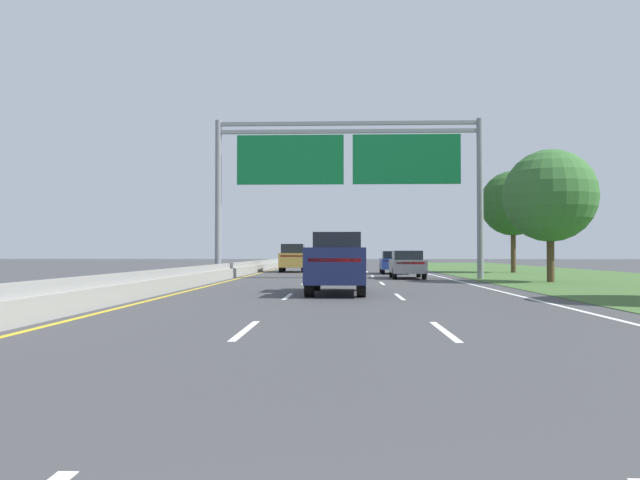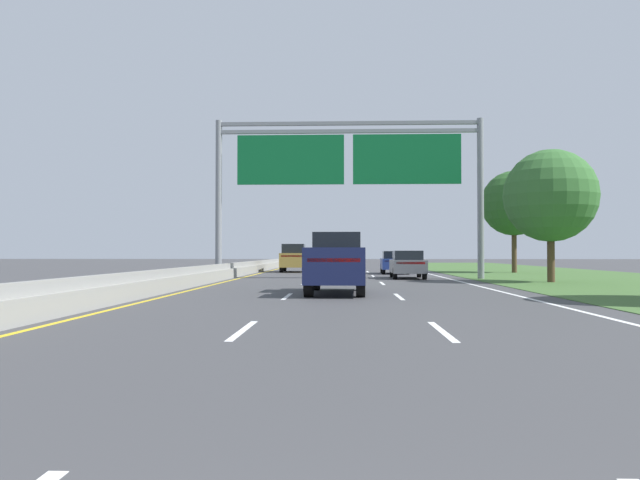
{
  "view_description": "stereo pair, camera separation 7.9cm",
  "coord_description": "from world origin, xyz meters",
  "px_view_note": "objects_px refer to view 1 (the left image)",
  "views": [
    {
      "loc": [
        -0.04,
        -1.07,
        1.45
      ],
      "look_at": [
        -1.02,
        26.43,
        2.02
      ],
      "focal_mm": 34.84,
      "sensor_mm": 36.0,
      "label": 1
    },
    {
      "loc": [
        0.04,
        -1.07,
        1.45
      ],
      "look_at": [
        -1.02,
        26.43,
        2.02
      ],
      "focal_mm": 34.84,
      "sensor_mm": 36.0,
      "label": 2
    }
  ],
  "objects_px": {
    "car_gold_left_lane_suv": "(293,257)",
    "roadside_tree_far": "(513,203)",
    "pickup_truck_navy": "(337,263)",
    "car_grey_right_lane_sedan": "(407,264)",
    "roadside_tree_mid": "(550,196)",
    "car_blue_right_lane_sedan": "(394,262)",
    "overhead_sign_gantry": "(348,165)"
  },
  "relations": [
    {
      "from": "car_gold_left_lane_suv",
      "to": "roadside_tree_far",
      "type": "relative_size",
      "value": 0.64
    },
    {
      "from": "roadside_tree_far",
      "to": "pickup_truck_navy",
      "type": "bearing_deg",
      "value": -118.48
    },
    {
      "from": "car_grey_right_lane_sedan",
      "to": "roadside_tree_far",
      "type": "relative_size",
      "value": 0.6
    },
    {
      "from": "pickup_truck_navy",
      "to": "roadside_tree_mid",
      "type": "relative_size",
      "value": 0.83
    },
    {
      "from": "roadside_tree_far",
      "to": "car_blue_right_lane_sedan",
      "type": "bearing_deg",
      "value": -166.61
    },
    {
      "from": "roadside_tree_mid",
      "to": "roadside_tree_far",
      "type": "xyz_separation_m",
      "value": [
        2.22,
        14.74,
        0.8
      ]
    },
    {
      "from": "car_blue_right_lane_sedan",
      "to": "roadside_tree_far",
      "type": "height_order",
      "value": "roadside_tree_far"
    },
    {
      "from": "car_blue_right_lane_sedan",
      "to": "roadside_tree_far",
      "type": "bearing_deg",
      "value": -75.27
    },
    {
      "from": "overhead_sign_gantry",
      "to": "car_blue_right_lane_sedan",
      "type": "height_order",
      "value": "overhead_sign_gantry"
    },
    {
      "from": "car_blue_right_lane_sedan",
      "to": "overhead_sign_gantry",
      "type": "bearing_deg",
      "value": 160.88
    },
    {
      "from": "car_grey_right_lane_sedan",
      "to": "roadside_tree_far",
      "type": "distance_m",
      "value": 14.03
    },
    {
      "from": "overhead_sign_gantry",
      "to": "car_gold_left_lane_suv",
      "type": "xyz_separation_m",
      "value": [
        -4.07,
        12.33,
        -5.26
      ]
    },
    {
      "from": "car_grey_right_lane_sedan",
      "to": "car_gold_left_lane_suv",
      "type": "relative_size",
      "value": 0.93
    },
    {
      "from": "car_blue_right_lane_sedan",
      "to": "roadside_tree_far",
      "type": "xyz_separation_m",
      "value": [
        8.85,
        2.11,
        4.23
      ]
    },
    {
      "from": "overhead_sign_gantry",
      "to": "car_grey_right_lane_sedan",
      "type": "bearing_deg",
      "value": 11.91
    },
    {
      "from": "pickup_truck_navy",
      "to": "car_gold_left_lane_suv",
      "type": "bearing_deg",
      "value": 9.29
    },
    {
      "from": "pickup_truck_navy",
      "to": "roadside_tree_far",
      "type": "xyz_separation_m",
      "value": [
        12.63,
        23.28,
        3.97
      ]
    },
    {
      "from": "overhead_sign_gantry",
      "to": "roadside_tree_far",
      "type": "relative_size",
      "value": 2.03
    },
    {
      "from": "car_grey_right_lane_sedan",
      "to": "car_gold_left_lane_suv",
      "type": "xyz_separation_m",
      "value": [
        -7.41,
        11.62,
        0.28
      ]
    },
    {
      "from": "pickup_truck_navy",
      "to": "roadside_tree_mid",
      "type": "bearing_deg",
      "value": -49.46
    },
    {
      "from": "pickup_truck_navy",
      "to": "roadside_tree_mid",
      "type": "distance_m",
      "value": 13.83
    },
    {
      "from": "overhead_sign_gantry",
      "to": "car_grey_right_lane_sedan",
      "type": "xyz_separation_m",
      "value": [
        3.35,
        0.71,
        -5.54
      ]
    },
    {
      "from": "car_gold_left_lane_suv",
      "to": "car_blue_right_lane_sedan",
      "type": "distance_m",
      "value": 8.17
    },
    {
      "from": "car_grey_right_lane_sedan",
      "to": "roadside_tree_mid",
      "type": "distance_m",
      "value": 8.7
    },
    {
      "from": "car_gold_left_lane_suv",
      "to": "roadside_tree_far",
      "type": "distance_m",
      "value": 16.71
    },
    {
      "from": "roadside_tree_mid",
      "to": "overhead_sign_gantry",
      "type": "bearing_deg",
      "value": 158.39
    },
    {
      "from": "pickup_truck_navy",
      "to": "car_gold_left_lane_suv",
      "type": "height_order",
      "value": "pickup_truck_navy"
    },
    {
      "from": "roadside_tree_far",
      "to": "overhead_sign_gantry",
      "type": "bearing_deg",
      "value": -138.18
    },
    {
      "from": "overhead_sign_gantry",
      "to": "roadside_tree_far",
      "type": "bearing_deg",
      "value": 41.82
    },
    {
      "from": "pickup_truck_navy",
      "to": "overhead_sign_gantry",
      "type": "bearing_deg",
      "value": -1.27
    },
    {
      "from": "pickup_truck_navy",
      "to": "car_gold_left_lane_suv",
      "type": "xyz_separation_m",
      "value": [
        -3.54,
        24.78,
        0.02
      ]
    },
    {
      "from": "car_grey_right_lane_sedan",
      "to": "roadside_tree_mid",
      "type": "bearing_deg",
      "value": -124.12
    }
  ]
}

